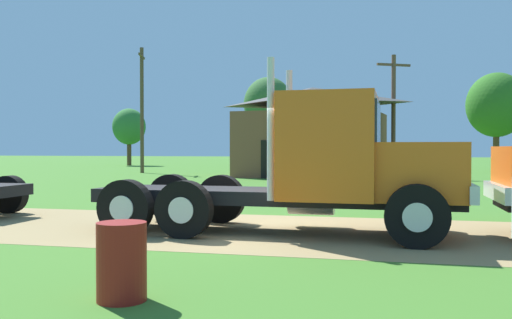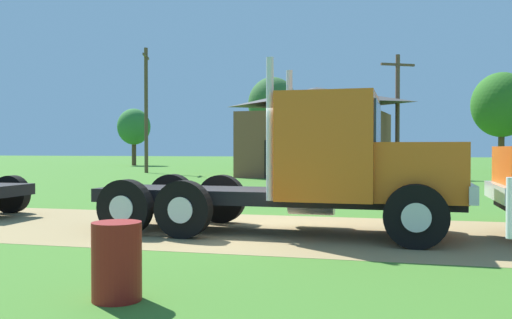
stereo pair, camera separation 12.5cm
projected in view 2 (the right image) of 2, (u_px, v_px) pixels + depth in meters
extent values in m
plane|color=#3E7126|center=(245.00, 230.00, 11.75)|extent=(200.00, 200.00, 0.00)
cube|color=#967F52|center=(245.00, 230.00, 11.75)|extent=(120.00, 5.32, 0.01)
cube|color=black|center=(272.00, 196.00, 11.41)|extent=(7.51, 1.68, 0.28)
cube|color=orange|center=(420.00, 171.00, 10.64)|extent=(1.67, 2.04, 1.10)
cube|color=silver|center=(467.00, 191.00, 10.42)|extent=(0.21, 2.20, 0.32)
cube|color=orange|center=(330.00, 146.00, 11.08)|extent=(1.86, 2.33, 2.06)
cube|color=#2D3D4C|center=(378.00, 125.00, 10.83)|extent=(0.08, 1.91, 0.91)
cylinder|color=silver|center=(289.00, 132.00, 12.21)|extent=(0.14, 0.14, 2.71)
cylinder|color=silver|center=(270.00, 129.00, 10.46)|extent=(0.14, 0.14, 2.71)
cylinder|color=silver|center=(312.00, 203.00, 12.21)|extent=(1.01, 0.54, 0.52)
cylinder|color=black|center=(414.00, 204.00, 11.78)|extent=(1.13, 0.32, 1.12)
cylinder|color=silver|center=(414.00, 203.00, 11.93)|extent=(0.50, 0.05, 0.50)
cylinder|color=black|center=(416.00, 217.00, 9.57)|extent=(1.13, 0.32, 1.12)
cylinder|color=silver|center=(416.00, 218.00, 9.41)|extent=(0.50, 0.05, 0.50)
cylinder|color=black|center=(172.00, 198.00, 13.24)|extent=(1.13, 0.32, 1.12)
cylinder|color=silver|center=(175.00, 197.00, 13.39)|extent=(0.50, 0.05, 0.50)
cylinder|color=black|center=(125.00, 207.00, 11.03)|extent=(1.13, 0.32, 1.12)
cylinder|color=silver|center=(121.00, 208.00, 10.87)|extent=(0.50, 0.05, 0.50)
cylinder|color=black|center=(221.00, 199.00, 12.91)|extent=(1.13, 0.32, 1.12)
cylinder|color=silver|center=(224.00, 198.00, 13.06)|extent=(0.50, 0.05, 0.50)
cylinder|color=black|center=(183.00, 209.00, 10.70)|extent=(1.13, 0.32, 1.12)
cylinder|color=silver|center=(180.00, 210.00, 10.54)|extent=(0.50, 0.05, 0.50)
cube|color=silver|center=(498.00, 192.00, 10.88)|extent=(0.16, 2.30, 0.32)
cylinder|color=black|center=(11.00, 194.00, 14.90)|extent=(1.01, 0.31, 1.01)
cylinder|color=silver|center=(15.00, 194.00, 15.05)|extent=(0.45, 0.04, 0.45)
cylinder|color=silver|center=(511.00, 208.00, 5.35)|extent=(0.10, 0.10, 0.59)
cylinder|color=maroon|center=(117.00, 261.00, 6.33)|extent=(0.57, 0.57, 0.90)
cube|color=brown|center=(316.00, 145.00, 34.07)|extent=(8.94, 7.80, 3.90)
pyramid|color=#3E3E3E|center=(316.00, 96.00, 34.01)|extent=(9.39, 8.19, 1.06)
cube|color=black|center=(279.00, 159.00, 31.31)|extent=(1.79, 0.28, 2.20)
cylinder|color=brown|center=(146.00, 110.00, 38.92)|extent=(0.26, 0.26, 8.80)
cube|color=brown|center=(146.00, 56.00, 38.84)|extent=(0.77, 2.15, 0.14)
cylinder|color=brown|center=(397.00, 116.00, 33.23)|extent=(0.26, 0.26, 7.36)
cube|color=brown|center=(398.00, 65.00, 33.17)|extent=(2.00, 1.17, 0.14)
cylinder|color=#513823|center=(134.00, 153.00, 55.55)|extent=(0.44, 0.44, 2.58)
ellipsoid|color=#307031|center=(134.00, 127.00, 55.49)|extent=(3.29, 3.29, 3.62)
cylinder|color=#513823|center=(273.00, 145.00, 50.73)|extent=(0.44, 0.44, 3.97)
ellipsoid|color=#34622F|center=(273.00, 104.00, 50.65)|extent=(4.51, 4.51, 4.96)
cylinder|color=#513823|center=(501.00, 150.00, 40.62)|extent=(0.44, 0.44, 3.20)
ellipsoid|color=#2D671F|center=(502.00, 105.00, 40.55)|extent=(4.32, 4.32, 4.76)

